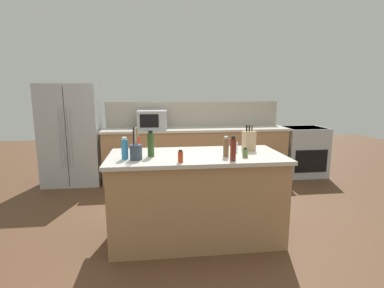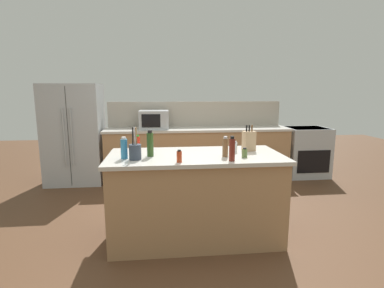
% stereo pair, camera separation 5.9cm
% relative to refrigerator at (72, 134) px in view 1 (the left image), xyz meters
% --- Properties ---
extents(ground_plane, '(14.00, 14.00, 0.00)m').
position_rel_refrigerator_xyz_m(ground_plane, '(1.86, -2.25, -0.86)').
color(ground_plane, brown).
extents(back_counter_run, '(3.28, 0.66, 0.94)m').
position_rel_refrigerator_xyz_m(back_counter_run, '(2.16, -0.05, -0.39)').
color(back_counter_run, '#A87C54').
rests_on(back_counter_run, ground_plane).
extents(wall_backsplash, '(3.24, 0.03, 0.46)m').
position_rel_refrigerator_xyz_m(wall_backsplash, '(2.16, 0.27, 0.31)').
color(wall_backsplash, '#B2A899').
rests_on(wall_backsplash, back_counter_run).
extents(kitchen_island, '(1.85, 0.88, 0.94)m').
position_rel_refrigerator_xyz_m(kitchen_island, '(1.86, -2.25, -0.39)').
color(kitchen_island, '#A87C54').
rests_on(kitchen_island, ground_plane).
extents(refrigerator, '(0.95, 0.75, 1.72)m').
position_rel_refrigerator_xyz_m(refrigerator, '(0.00, 0.00, 0.00)').
color(refrigerator, '#ADB2B7').
rests_on(refrigerator, ground_plane).
extents(range_oven, '(0.76, 0.65, 0.92)m').
position_rel_refrigerator_xyz_m(range_oven, '(4.22, -0.05, -0.39)').
color(range_oven, '#ADB2B7').
rests_on(range_oven, ground_plane).
extents(microwave, '(0.51, 0.39, 0.32)m').
position_rel_refrigerator_xyz_m(microwave, '(1.38, -0.05, 0.24)').
color(microwave, '#ADB2B7').
rests_on(microwave, back_counter_run).
extents(knife_block, '(0.15, 0.12, 0.29)m').
position_rel_refrigerator_xyz_m(knife_block, '(2.48, -2.11, 0.20)').
color(knife_block, tan).
rests_on(knife_block, kitchen_island).
extents(utensil_crock, '(0.12, 0.12, 0.32)m').
position_rel_refrigerator_xyz_m(utensil_crock, '(1.24, -2.42, 0.16)').
color(utensil_crock, '#333D4C').
rests_on(utensil_crock, kitchen_island).
extents(hot_sauce_bottle, '(0.05, 0.05, 0.17)m').
position_rel_refrigerator_xyz_m(hot_sauce_bottle, '(1.23, -1.92, 0.16)').
color(hot_sauce_bottle, red).
rests_on(hot_sauce_bottle, kitchen_island).
extents(salt_shaker, '(0.05, 0.05, 0.12)m').
position_rel_refrigerator_xyz_m(salt_shaker, '(2.30, -2.19, 0.14)').
color(salt_shaker, silver).
rests_on(salt_shaker, kitchen_island).
extents(spice_jar_oregano, '(0.06, 0.06, 0.10)m').
position_rel_refrigerator_xyz_m(spice_jar_oregano, '(2.34, -2.43, 0.13)').
color(spice_jar_oregano, '#567038').
rests_on(spice_jar_oregano, kitchen_island).
extents(vinegar_bottle, '(0.06, 0.06, 0.24)m').
position_rel_refrigerator_xyz_m(vinegar_bottle, '(2.17, -2.58, 0.20)').
color(vinegar_bottle, maroon).
rests_on(vinegar_bottle, kitchen_island).
extents(olive_oil_bottle, '(0.07, 0.07, 0.27)m').
position_rel_refrigerator_xyz_m(olive_oil_bottle, '(1.38, -2.28, 0.21)').
color(olive_oil_bottle, '#2D4C1E').
rests_on(olive_oil_bottle, kitchen_island).
extents(pepper_grinder, '(0.06, 0.06, 0.21)m').
position_rel_refrigerator_xyz_m(pepper_grinder, '(2.15, -2.39, 0.18)').
color(pepper_grinder, brown).
rests_on(pepper_grinder, kitchen_island).
extents(dish_soap_bottle, '(0.07, 0.07, 0.22)m').
position_rel_refrigerator_xyz_m(dish_soap_bottle, '(1.13, -2.37, 0.18)').
color(dish_soap_bottle, '#3384BC').
rests_on(dish_soap_bottle, kitchen_island).
extents(spice_jar_paprika, '(0.05, 0.05, 0.12)m').
position_rel_refrigerator_xyz_m(spice_jar_paprika, '(1.66, -2.58, 0.14)').
color(spice_jar_paprika, '#B73D1E').
rests_on(spice_jar_paprika, kitchen_island).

